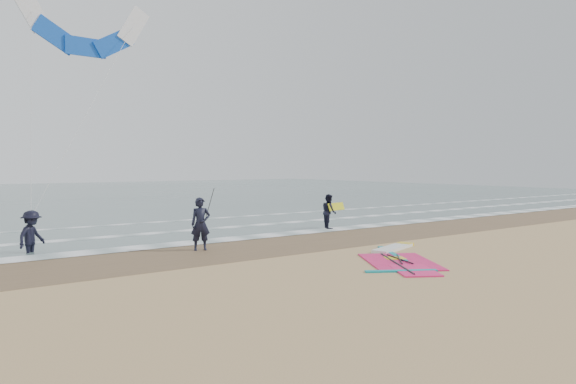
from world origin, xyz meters
TOP-DOWN VIEW (x-y plane):
  - ground at (0.00, 0.00)m, footprint 120.00×120.00m
  - sea_water at (0.00, 48.00)m, footprint 120.00×80.00m
  - wet_sand_band at (0.00, 6.00)m, footprint 120.00×5.00m
  - foam_waterline at (0.00, 10.44)m, footprint 120.00×9.15m
  - windsurf_rig at (0.59, 0.79)m, footprint 5.26×4.98m
  - person_standing at (-4.29, 6.38)m, footprint 0.85×0.68m
  - person_walking at (4.00, 8.66)m, footprint 0.97×1.06m
  - person_wading at (-9.67, 9.42)m, footprint 1.41×1.38m
  - held_pole at (-3.99, 6.38)m, footprint 0.17×0.86m
  - carried_kiteboard at (4.40, 8.56)m, footprint 1.30×0.51m
  - surf_kite at (-6.40, 14.24)m, footprint 6.45×4.97m

SIDE VIEW (x-z plane):
  - ground at x=0.00m, z-range 0.00..0.00m
  - wet_sand_band at x=0.00m, z-range 0.00..0.01m
  - sea_water at x=0.00m, z-range 0.00..0.02m
  - foam_waterline at x=0.00m, z-range 0.02..0.04m
  - windsurf_rig at x=0.59m, z-range -0.03..0.10m
  - person_walking at x=4.00m, z-range 0.00..1.78m
  - person_wading at x=-9.67m, z-range 0.00..1.94m
  - person_standing at x=-4.29m, z-range 0.00..2.02m
  - carried_kiteboard at x=4.40m, z-range 0.93..1.32m
  - held_pole at x=-3.99m, z-range 0.57..2.40m
  - surf_kite at x=-6.40m, z-range 4.56..14.46m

